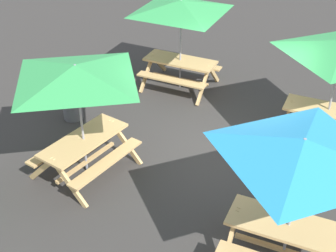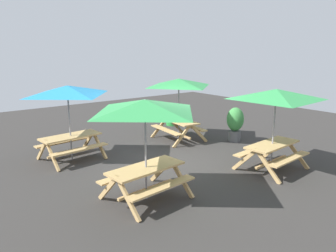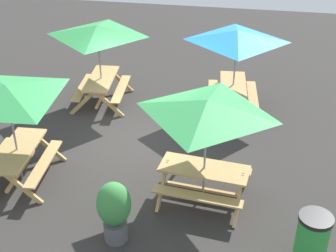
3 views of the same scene
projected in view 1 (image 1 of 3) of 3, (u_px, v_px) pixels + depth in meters
The scene contains 5 objects.
ground_plane at pixel (221, 152), 9.75m from camera, with size 24.00×24.00×0.00m, color #33302D.
picnic_table_1 at pixel (302, 158), 6.25m from camera, with size 2.17×2.17×2.34m.
picnic_table_2 at pixel (77, 81), 8.15m from camera, with size 2.20×2.20×2.34m.
picnic_table_3 at pixel (181, 13), 11.14m from camera, with size 2.82×2.82×2.34m.
potted_plant_0 at pixel (70, 91), 10.52m from camera, with size 0.63×0.63×1.27m.
Camera 1 is at (-2.91, 7.44, 5.72)m, focal length 50.00 mm.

